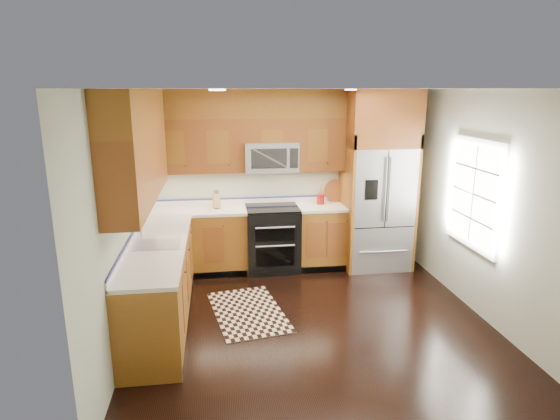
{
  "coord_description": "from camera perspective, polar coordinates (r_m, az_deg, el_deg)",
  "views": [
    {
      "loc": [
        -1.03,
        -4.82,
        2.59
      ],
      "look_at": [
        -0.28,
        0.6,
        1.18
      ],
      "focal_mm": 30.0,
      "sensor_mm": 36.0,
      "label": 1
    }
  ],
  "objects": [
    {
      "name": "ground",
      "position": [
        5.57,
        3.83,
        -13.3
      ],
      "size": [
        4.0,
        4.0,
        0.0
      ],
      "primitive_type": "plane",
      "color": "black",
      "rests_on": "ground"
    },
    {
      "name": "wall_back",
      "position": [
        7.02,
        0.75,
        3.87
      ],
      "size": [
        4.0,
        0.02,
        2.6
      ],
      "primitive_type": "cube",
      "color": "#B0B6A4",
      "rests_on": "ground"
    },
    {
      "name": "wall_left",
      "position": [
        5.08,
        -18.57,
        -1.02
      ],
      "size": [
        0.02,
        4.0,
        2.6
      ],
      "primitive_type": "cube",
      "color": "#B0B6A4",
      "rests_on": "ground"
    },
    {
      "name": "wall_right",
      "position": [
        5.84,
        23.68,
        0.45
      ],
      "size": [
        0.02,
        4.0,
        2.6
      ],
      "primitive_type": "cube",
      "color": "#B0B6A4",
      "rests_on": "ground"
    },
    {
      "name": "window",
      "position": [
        5.97,
        22.62,
        1.83
      ],
      "size": [
        0.04,
        1.1,
        1.3
      ],
      "color": "white",
      "rests_on": "ground"
    },
    {
      "name": "base_cabinets",
      "position": [
        6.11,
        -9.28,
        -6.24
      ],
      "size": [
        2.85,
        3.0,
        0.9
      ],
      "color": "brown",
      "rests_on": "ground"
    },
    {
      "name": "countertop",
      "position": [
        6.07,
        -8.1,
        -1.66
      ],
      "size": [
        2.86,
        3.01,
        0.04
      ],
      "color": "silver",
      "rests_on": "base_cabinets"
    },
    {
      "name": "upper_cabinets",
      "position": [
        5.93,
        -9.08,
        8.82
      ],
      "size": [
        2.85,
        3.0,
        1.15
      ],
      "color": "brown",
      "rests_on": "ground"
    },
    {
      "name": "range",
      "position": [
        6.87,
        -0.93,
        -3.51
      ],
      "size": [
        0.76,
        0.67,
        0.95
      ],
      "color": "black",
      "rests_on": "ground"
    },
    {
      "name": "microwave",
      "position": [
        6.73,
        -1.11,
        6.52
      ],
      "size": [
        0.76,
        0.4,
        0.42
      ],
      "color": "#B2B2B7",
      "rests_on": "ground"
    },
    {
      "name": "refrigerator",
      "position": [
        6.98,
        11.85,
        3.53
      ],
      "size": [
        0.98,
        0.75,
        2.6
      ],
      "color": "#B2B2B7",
      "rests_on": "ground"
    },
    {
      "name": "sink_faucet",
      "position": [
        5.34,
        -15.08,
        -3.46
      ],
      "size": [
        0.54,
        0.44,
        0.37
      ],
      "color": "#B2B2B7",
      "rests_on": "countertop"
    },
    {
      "name": "rug",
      "position": [
        5.76,
        -3.93,
        -12.24
      ],
      "size": [
        0.99,
        1.41,
        0.01
      ],
      "primitive_type": "cube",
      "rotation": [
        0.0,
        0.0,
        0.17
      ],
      "color": "black",
      "rests_on": "ground"
    },
    {
      "name": "knife_block",
      "position": [
        6.76,
        -7.75,
        1.15
      ],
      "size": [
        0.11,
        0.14,
        0.26
      ],
      "color": "#A3864F",
      "rests_on": "countertop"
    },
    {
      "name": "utensil_crock",
      "position": [
        6.95,
        4.97,
        1.6
      ],
      "size": [
        0.14,
        0.14,
        0.32
      ],
      "color": "maroon",
      "rests_on": "countertop"
    },
    {
      "name": "cutting_board",
      "position": [
        7.18,
        6.74,
        1.17
      ],
      "size": [
        0.39,
        0.39,
        0.02
      ],
      "primitive_type": "cylinder",
      "rotation": [
        0.0,
        0.0,
        -0.18
      ],
      "color": "brown",
      "rests_on": "countertop"
    }
  ]
}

